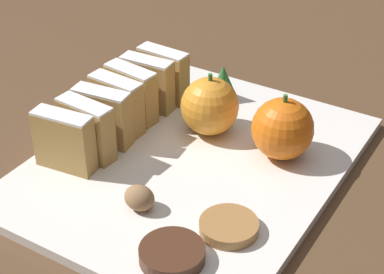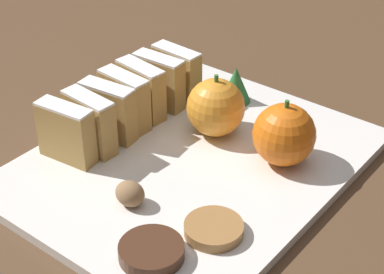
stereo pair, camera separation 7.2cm
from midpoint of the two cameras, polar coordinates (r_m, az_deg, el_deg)
ground_plane at (r=0.74m, az=2.77°, el=-2.81°), size 6.00×6.00×0.00m
serving_platter at (r=0.74m, az=2.78°, el=-2.43°), size 0.32×0.40×0.01m
stollen_slice_front at (r=0.72m, az=-8.38°, el=0.28°), size 0.07×0.03×0.07m
stollen_slice_second at (r=0.74m, az=-6.37°, el=1.18°), size 0.07×0.03×0.07m
stollen_slice_third at (r=0.76m, az=-4.81°, el=2.21°), size 0.07×0.03×0.07m
stollen_slice_fourth at (r=0.78m, az=-3.42°, el=3.21°), size 0.07×0.03×0.07m
stollen_slice_fifth at (r=0.80m, az=-2.00°, el=4.11°), size 0.07×0.03×0.07m
stollen_slice_sixth at (r=0.82m, az=-0.47°, el=4.90°), size 0.07×0.03×0.07m
stollen_slice_back at (r=0.84m, az=1.05°, el=5.63°), size 0.07×0.03×0.07m
orange_near at (r=0.72m, az=11.01°, el=0.11°), size 0.07×0.07×0.08m
orange_far at (r=0.76m, az=4.81°, el=2.56°), size 0.07×0.07×0.08m
walnut at (r=0.66m, az=-2.32°, el=-5.23°), size 0.03×0.03×0.03m
chocolate_cookie at (r=0.60m, az=-0.20°, el=-10.28°), size 0.06×0.06×0.01m
gingerbread_cookie at (r=0.63m, az=5.22°, el=-8.26°), size 0.06×0.06×0.01m
evergreen_sprig at (r=0.84m, az=6.36°, el=4.60°), size 0.04×0.04×0.05m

